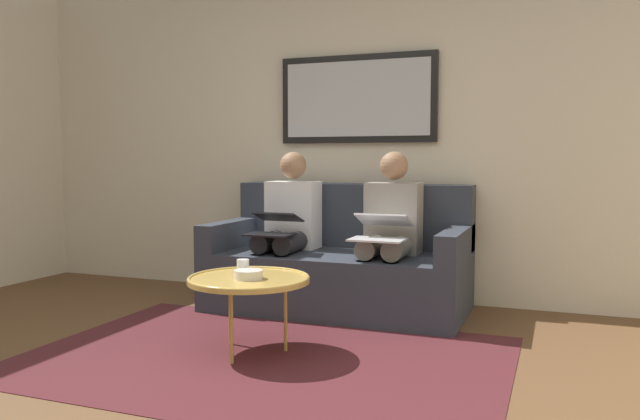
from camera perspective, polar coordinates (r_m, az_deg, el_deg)
wall_rear at (r=5.03m, az=3.69°, el=7.03°), size 6.00×0.12×2.60m
area_rug at (r=3.56m, az=-5.01°, el=-13.10°), size 2.60×1.80×0.01m
couch at (r=4.63m, az=1.85°, el=-5.01°), size 1.83×0.90×0.90m
framed_mirror at (r=4.96m, az=3.37°, el=9.96°), size 1.25×0.05×0.68m
coffee_table at (r=3.56m, az=-6.43°, el=-6.27°), size 0.68×0.68×0.44m
cup at (r=3.63m, az=-6.96°, el=-5.15°), size 0.07×0.07×0.09m
bowl at (r=3.51m, az=-6.46°, el=-5.80°), size 0.16×0.16×0.05m
person_left at (r=4.42m, az=6.32°, el=-1.63°), size 0.38×0.58×1.14m
laptop_silver at (r=4.19m, az=5.53°, el=-1.66°), size 0.36×0.39×0.17m
person_right at (r=4.67m, az=-2.91°, el=-1.27°), size 0.38×0.58×1.14m
laptop_black at (r=4.45m, az=-4.15°, el=-1.32°), size 0.32×0.36×0.16m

